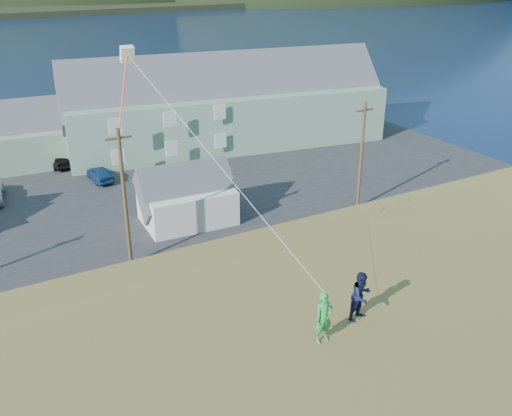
{
  "coord_description": "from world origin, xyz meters",
  "views": [
    {
      "loc": [
        -10.32,
        -30.63,
        18.37
      ],
      "look_at": [
        0.19,
        -11.78,
        8.8
      ],
      "focal_mm": 40.0,
      "sensor_mm": 36.0,
      "label": 1
    }
  ],
  "objects": [
    {
      "name": "ground",
      "position": [
        0.0,
        0.0,
        0.0
      ],
      "size": [
        900.0,
        900.0,
        0.0
      ],
      "primitive_type": "plane",
      "color": "#0A1638",
      "rests_on": "ground"
    },
    {
      "name": "kite_rig",
      "position": [
        -4.49,
        -11.35,
        15.03
      ],
      "size": [
        2.23,
        4.08,
        10.48
      ],
      "color": "beige",
      "rests_on": "ground"
    },
    {
      "name": "kite_flyer_navy",
      "position": [
        0.53,
        -18.32,
        8.07
      ],
      "size": [
        0.96,
        0.81,
        1.74
      ],
      "primitive_type": "imported",
      "rotation": [
        0.0,
        0.0,
        0.2
      ],
      "color": "#131636",
      "rests_on": "hillside"
    },
    {
      "name": "lodge",
      "position": [
        15.3,
        21.63,
        4.44
      ],
      "size": [
        33.81,
        14.13,
        11.53
      ],
      "rotation": [
        0.0,
        0.0,
        -0.16
      ],
      "color": "gray",
      "rests_on": "waterfront_lot"
    },
    {
      "name": "shed_white",
      "position": [
        4.08,
        5.67,
        2.14
      ],
      "size": [
        7.16,
        4.93,
        5.51
      ],
      "rotation": [
        0.0,
        0.0,
        -0.05
      ],
      "color": "silver",
      "rests_on": "waterfront_lot"
    },
    {
      "name": "utility_poles",
      "position": [
        -2.54,
        1.5,
        4.63
      ],
      "size": [
        37.55,
        0.24,
        9.5
      ],
      "color": "#47331E",
      "rests_on": "waterfront_lot"
    },
    {
      "name": "kite_flyer_green",
      "position": [
        -1.27,
        -18.72,
        8.07
      ],
      "size": [
        0.65,
        0.44,
        1.74
      ],
      "primitive_type": "imported",
      "rotation": [
        0.0,
        0.0,
        0.04
      ],
      "color": "green",
      "rests_on": "hillside"
    },
    {
      "name": "grass_strip",
      "position": [
        0.0,
        -2.0,
        0.05
      ],
      "size": [
        110.0,
        8.0,
        0.1
      ],
      "primitive_type": "cube",
      "color": "#4C3D19",
      "rests_on": "ground"
    },
    {
      "name": "shed_palegreen_far",
      "position": [
        -3.6,
        25.13,
        2.89
      ],
      "size": [
        11.73,
        7.32,
        7.57
      ],
      "rotation": [
        0.0,
        0.0,
        -0.08
      ],
      "color": "gray",
      "rests_on": "waterfront_lot"
    },
    {
      "name": "waterfront_lot",
      "position": [
        0.0,
        17.0,
        0.06
      ],
      "size": [
        72.0,
        36.0,
        0.12
      ],
      "primitive_type": "cube",
      "color": "#28282B",
      "rests_on": "ground"
    }
  ]
}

